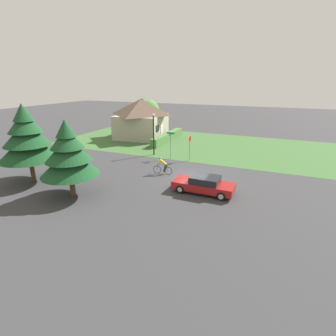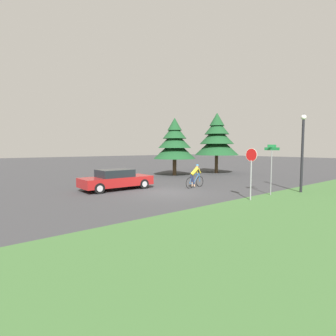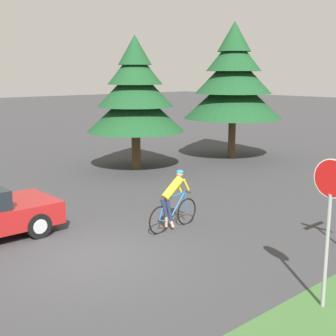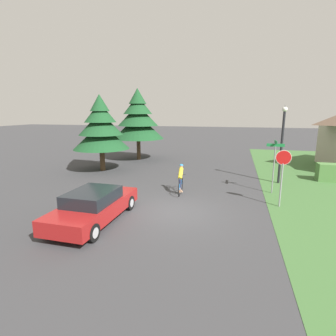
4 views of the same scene
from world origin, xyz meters
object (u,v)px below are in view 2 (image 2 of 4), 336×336
at_px(street_name_sign, 272,161).
at_px(conifer_tall_near, 175,143).
at_px(conifer_tall_far, 217,139).
at_px(sedan_left_lane, 116,180).
at_px(stop_sign, 251,164).
at_px(cyclist, 195,177).
at_px(street_lamp, 303,146).

height_order(street_name_sign, conifer_tall_near, conifer_tall_near).
bearing_deg(street_name_sign, conifer_tall_far, 143.46).
distance_m(sedan_left_lane, conifer_tall_far, 14.63).
xyz_separation_m(stop_sign, conifer_tall_far, (-10.93, 10.18, 1.81)).
relative_size(stop_sign, conifer_tall_far, 0.41).
bearing_deg(conifer_tall_far, sedan_left_lane, -76.24).
bearing_deg(cyclist, sedan_left_lane, 145.80).
distance_m(stop_sign, conifer_tall_far, 15.04).
relative_size(stop_sign, street_lamp, 0.57).
relative_size(cyclist, conifer_tall_near, 0.32).
relative_size(conifer_tall_near, conifer_tall_far, 0.87).
distance_m(stop_sign, street_lamp, 4.61).
bearing_deg(street_name_sign, stop_sign, -87.58).
bearing_deg(conifer_tall_far, street_lamp, -26.36).
bearing_deg(conifer_tall_far, conifer_tall_near, -100.61).
bearing_deg(cyclist, stop_sign, -104.80).
xyz_separation_m(street_lamp, conifer_tall_far, (-11.50, 5.70, 0.88)).
height_order(sedan_left_lane, conifer_tall_near, conifer_tall_near).
xyz_separation_m(conifer_tall_near, conifer_tall_far, (0.96, 5.15, 0.50)).
relative_size(street_lamp, conifer_tall_far, 0.73).
xyz_separation_m(stop_sign, conifer_tall_near, (-11.89, 5.03, 1.31)).
bearing_deg(conifer_tall_far, street_name_sign, -36.54).
bearing_deg(stop_sign, sedan_left_lane, 29.45).
bearing_deg(conifer_tall_near, sedan_left_lane, -63.48).
height_order(sedan_left_lane, cyclist, cyclist).
xyz_separation_m(street_name_sign, conifer_tall_far, (-10.84, 8.03, 1.71)).
height_order(stop_sign, street_lamp, street_lamp).
bearing_deg(sedan_left_lane, cyclist, -28.72).
xyz_separation_m(sedan_left_lane, street_lamp, (8.09, 8.20, 2.16)).
relative_size(sedan_left_lane, street_name_sign, 1.60).
relative_size(stop_sign, conifer_tall_near, 0.48).
xyz_separation_m(stop_sign, street_lamp, (0.57, 4.48, 0.94)).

